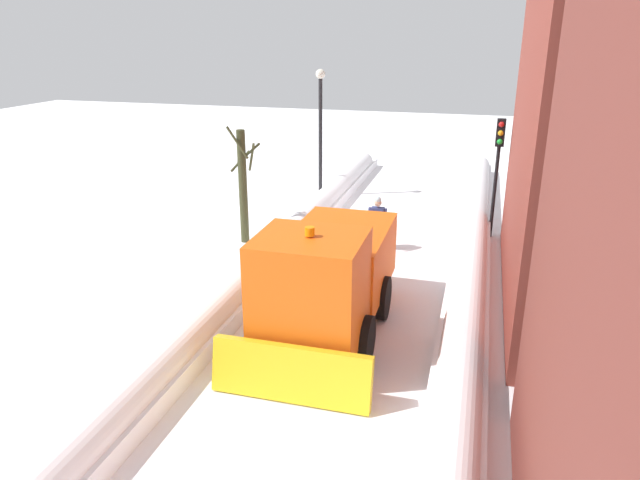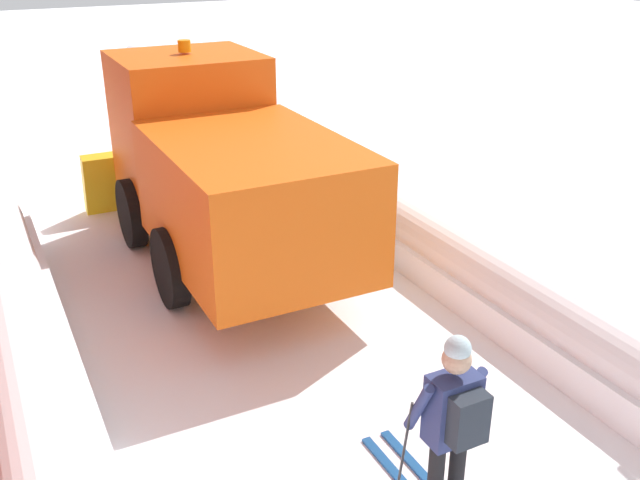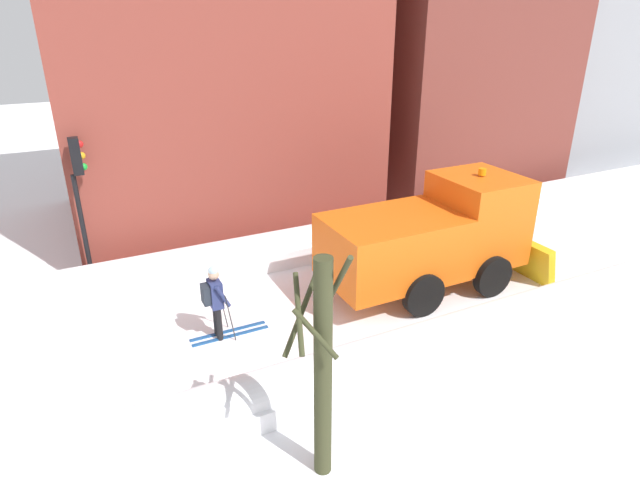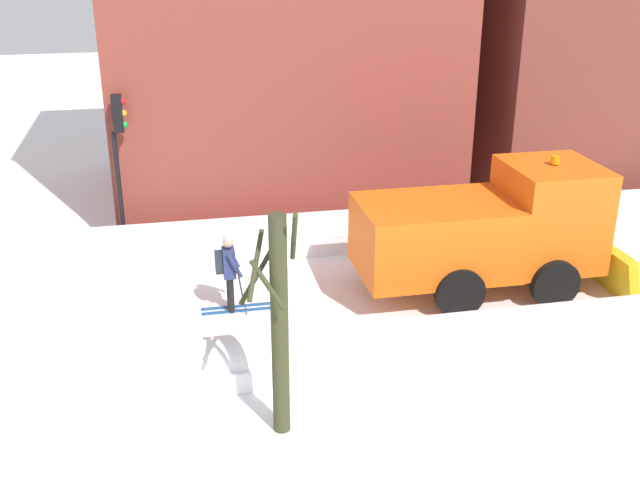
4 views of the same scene
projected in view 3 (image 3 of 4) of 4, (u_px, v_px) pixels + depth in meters
ground_plane at (414, 284)px, 14.47m from camera, size 80.00×80.00×0.00m
snowbank_left at (361, 233)px, 16.69m from camera, size 1.10×36.00×1.00m
snowbank_right at (491, 325)px, 11.94m from camera, size 1.10×36.00×0.90m
building_brick_near at (202, 36)px, 17.21m from camera, size 8.25×9.70×12.27m
plow_truck at (435, 235)px, 13.82m from camera, size 3.20×5.98×3.12m
skier at (215, 299)px, 11.71m from camera, size 0.62×1.80×1.81m
traffic_light_pole at (80, 187)px, 13.01m from camera, size 0.28×0.42×4.11m
bare_tree_near at (322, 368)px, 7.81m from camera, size 1.03×0.95×3.95m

